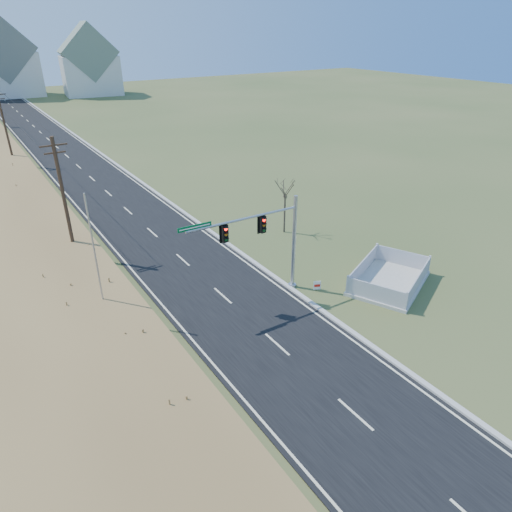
{
  "coord_description": "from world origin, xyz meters",
  "views": [
    {
      "loc": [
        -11.94,
        -18.07,
        15.61
      ],
      "look_at": [
        1.27,
        2.04,
        3.4
      ],
      "focal_mm": 32.0,
      "sensor_mm": 36.0,
      "label": 1
    }
  ],
  "objects": [
    {
      "name": "flagpole",
      "position": [
        -7.0,
        5.8,
        3.11
      ],
      "size": [
        0.35,
        0.35,
        7.79
      ],
      "color": "#B7B5AD",
      "rests_on": "ground"
    },
    {
      "name": "ground",
      "position": [
        0.0,
        0.0,
        0.0
      ],
      "size": [
        260.0,
        260.0,
        0.0
      ],
      "primitive_type": "plane",
      "color": "#3F4E26",
      "rests_on": "ground"
    },
    {
      "name": "utility_pole_near",
      "position": [
        -6.5,
        15.0,
        4.68
      ],
      "size": [
        1.8,
        0.26,
        9.0
      ],
      "color": "#422D1E",
      "rests_on": "ground"
    },
    {
      "name": "utility_pole_mid",
      "position": [
        -6.5,
        45.0,
        4.68
      ],
      "size": [
        1.8,
        0.26,
        9.0
      ],
      "color": "#422D1E",
      "rests_on": "ground"
    },
    {
      "name": "curb",
      "position": [
        4.15,
        50.0,
        0.09
      ],
      "size": [
        0.3,
        180.0,
        0.18
      ],
      "primitive_type": "cube",
      "color": "#B2AFA8",
      "rests_on": "ground"
    },
    {
      "name": "condo_ne",
      "position": [
        20.0,
        104.0,
        6.84
      ],
      "size": [
        14.12,
        10.51,
        16.52
      ],
      "rotation": [
        0.0,
        0.0,
        -0.1
      ],
      "color": "silver",
      "rests_on": "ground"
    },
    {
      "name": "open_sign",
      "position": [
        5.6,
        1.31,
        0.33
      ],
      "size": [
        0.48,
        0.24,
        0.62
      ],
      "rotation": [
        0.0,
        0.0,
        -0.41
      ],
      "color": "white",
      "rests_on": "ground"
    },
    {
      "name": "bare_tree",
      "position": [
        9.41,
        10.1,
        3.92
      ],
      "size": [
        1.83,
        1.83,
        4.86
      ],
      "color": "#4C3F33",
      "rests_on": "ground"
    },
    {
      "name": "fence_enclosure",
      "position": [
        10.09,
        -0.79,
        0.27
      ],
      "size": [
        7.08,
        6.16,
        1.35
      ],
      "rotation": [
        0.0,
        0.0,
        0.43
      ],
      "color": "#B7B5AD",
      "rests_on": "ground"
    },
    {
      "name": "condo_n",
      "position": [
        2.0,
        112.0,
        7.61
      ],
      "size": [
        15.27,
        10.2,
        18.54
      ],
      "color": "silver",
      "rests_on": "ground"
    },
    {
      "name": "traffic_signal_mast",
      "position": [
        2.67,
        2.6,
        4.0
      ],
      "size": [
        8.02,
        0.57,
        6.38
      ],
      "rotation": [
        0.0,
        0.0,
        -0.03
      ],
      "color": "#9EA0A5",
      "rests_on": "ground"
    },
    {
      "name": "road",
      "position": [
        0.0,
        50.0,
        0.03
      ],
      "size": [
        8.0,
        180.0,
        0.06
      ],
      "primitive_type": "cube",
      "color": "black",
      "rests_on": "ground"
    }
  ]
}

